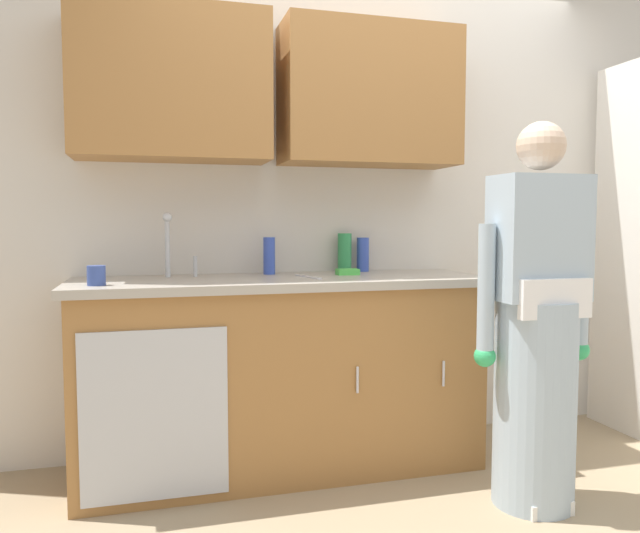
% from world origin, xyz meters
% --- Properties ---
extents(ground_plane, '(9.00, 9.00, 0.00)m').
position_xyz_m(ground_plane, '(0.00, 0.00, 0.00)').
color(ground_plane, '#998466').
extents(kitchen_wall_with_uppers, '(4.80, 0.44, 2.70)m').
position_xyz_m(kitchen_wall_with_uppers, '(-0.14, 0.99, 1.48)').
color(kitchen_wall_with_uppers, beige).
rests_on(kitchen_wall_with_uppers, ground).
extents(counter_cabinet, '(1.90, 0.62, 0.90)m').
position_xyz_m(counter_cabinet, '(-0.55, 0.70, 0.45)').
color(counter_cabinet, '#9E6B38').
rests_on(counter_cabinet, ground).
extents(countertop, '(1.96, 0.66, 0.04)m').
position_xyz_m(countertop, '(-0.55, 0.70, 0.92)').
color(countertop, '#A8A093').
rests_on(countertop, counter_cabinet).
extents(sink, '(0.50, 0.36, 0.35)m').
position_xyz_m(sink, '(-1.04, 0.71, 0.93)').
color(sink, '#B7BABF').
rests_on(sink, counter_cabinet).
extents(person_at_sink, '(0.55, 0.34, 1.62)m').
position_xyz_m(person_at_sink, '(0.41, 0.03, 0.69)').
color(person_at_sink, white).
rests_on(person_at_sink, ground).
extents(bottle_dish_liquid, '(0.07, 0.07, 0.21)m').
position_xyz_m(bottle_dish_liquid, '(-0.15, 0.93, 1.04)').
color(bottle_dish_liquid, '#2D8C4C').
rests_on(bottle_dish_liquid, countertop).
extents(bottle_soap, '(0.07, 0.07, 0.18)m').
position_xyz_m(bottle_soap, '(-0.05, 0.93, 1.03)').
color(bottle_soap, '#334CB2').
rests_on(bottle_soap, countertop).
extents(bottle_water_short, '(0.06, 0.06, 0.19)m').
position_xyz_m(bottle_water_short, '(-0.57, 0.89, 1.03)').
color(bottle_water_short, '#334CB2').
rests_on(bottle_water_short, countertop).
extents(cup_by_sink, '(0.08, 0.08, 0.08)m').
position_xyz_m(cup_by_sink, '(-1.38, 0.54, 0.98)').
color(cup_by_sink, '#33478C').
rests_on(cup_by_sink, countertop).
extents(knife_on_counter, '(0.08, 0.24, 0.01)m').
position_xyz_m(knife_on_counter, '(-0.43, 0.66, 0.94)').
color(knife_on_counter, silver).
rests_on(knife_on_counter, countertop).
extents(sponge, '(0.11, 0.07, 0.03)m').
position_xyz_m(sponge, '(-0.20, 0.75, 0.96)').
color(sponge, '#4CBF4C').
rests_on(sponge, countertop).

